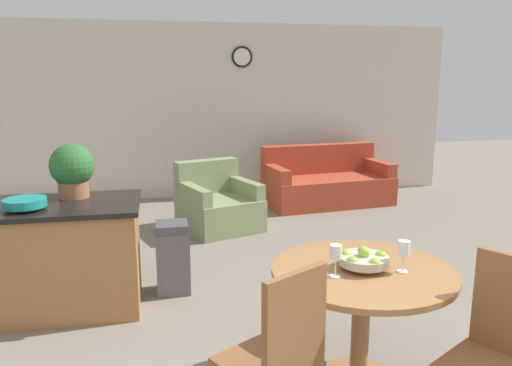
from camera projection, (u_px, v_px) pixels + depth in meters
name	position (u px, v px, depth m)	size (l,w,h in m)	color
wall_back	(205.00, 112.00, 7.81)	(8.00, 0.09, 2.70)	beige
dining_table	(362.00, 296.00, 2.97)	(1.08, 1.08, 0.75)	#9E6B3D
dining_chair_near_left	(278.00, 354.00, 2.42)	(0.57, 0.57, 1.00)	brown
dining_chair_near_right	(499.00, 348.00, 2.47)	(0.57, 0.57, 1.00)	brown
fruit_bowl	(363.00, 259.00, 2.92)	(0.29, 0.29, 0.13)	#B7B29E
wine_glass_left	(336.00, 253.00, 2.79)	(0.07, 0.07, 0.19)	silver
wine_glass_right	(404.00, 249.00, 2.86)	(0.07, 0.07, 0.19)	silver
kitchen_island	(61.00, 256.00, 4.04)	(1.29, 0.82, 0.88)	#9E6B3D
teal_bowl	(25.00, 203.00, 3.75)	(0.31, 0.31, 0.09)	teal
potted_plant	(72.00, 169.00, 4.11)	(0.36, 0.36, 0.45)	#A36642
trash_bin	(173.00, 258.00, 4.38)	(0.29, 0.29, 0.63)	#56565B
couch	(326.00, 184.00, 7.54)	(1.94, 1.12, 0.86)	#B24228
armchair	(218.00, 206.00, 6.30)	(1.10, 1.16, 0.82)	gray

